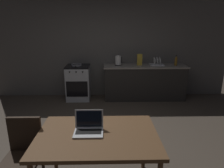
{
  "coord_description": "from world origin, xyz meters",
  "views": [
    {
      "loc": [
        0.19,
        -2.92,
        1.9
      ],
      "look_at": [
        0.28,
        0.81,
        0.82
      ],
      "focal_mm": 32.18,
      "sensor_mm": 36.0,
      "label": 1
    }
  ],
  "objects_px": {
    "cereal_box": "(140,60)",
    "stove_oven": "(79,82)",
    "frying_pan": "(76,65)",
    "bottle": "(176,61)",
    "laptop": "(89,128)",
    "dining_table": "(98,139)",
    "electric_kettle": "(118,61)",
    "chair": "(23,152)",
    "dish_rack": "(157,63)"
  },
  "relations": [
    {
      "from": "dining_table",
      "to": "chair",
      "type": "distance_m",
      "value": 0.87
    },
    {
      "from": "laptop",
      "to": "electric_kettle",
      "type": "bearing_deg",
      "value": 66.98
    },
    {
      "from": "cereal_box",
      "to": "stove_oven",
      "type": "bearing_deg",
      "value": -179.2
    },
    {
      "from": "stove_oven",
      "to": "cereal_box",
      "type": "bearing_deg",
      "value": 0.8
    },
    {
      "from": "chair",
      "to": "stove_oven",
      "type": "bearing_deg",
      "value": 82.16
    },
    {
      "from": "chair",
      "to": "dish_rack",
      "type": "distance_m",
      "value": 3.9
    },
    {
      "from": "frying_pan",
      "to": "dish_rack",
      "type": "relative_size",
      "value": 1.3
    },
    {
      "from": "electric_kettle",
      "to": "cereal_box",
      "type": "bearing_deg",
      "value": 2.04
    },
    {
      "from": "laptop",
      "to": "cereal_box",
      "type": "relative_size",
      "value": 1.1
    },
    {
      "from": "dining_table",
      "to": "cereal_box",
      "type": "bearing_deg",
      "value": 73.43
    },
    {
      "from": "laptop",
      "to": "dish_rack",
      "type": "distance_m",
      "value": 3.49
    },
    {
      "from": "laptop",
      "to": "frying_pan",
      "type": "xyz_separation_m",
      "value": [
        -0.59,
        3.12,
        0.13
      ]
    },
    {
      "from": "frying_pan",
      "to": "electric_kettle",
      "type": "bearing_deg",
      "value": 1.47
    },
    {
      "from": "stove_oven",
      "to": "electric_kettle",
      "type": "relative_size",
      "value": 3.47
    },
    {
      "from": "frying_pan",
      "to": "bottle",
      "type": "bearing_deg",
      "value": -0.49
    },
    {
      "from": "stove_oven",
      "to": "frying_pan",
      "type": "distance_m",
      "value": 0.48
    },
    {
      "from": "chair",
      "to": "frying_pan",
      "type": "xyz_separation_m",
      "value": [
        0.17,
        3.13,
        0.41
      ]
    },
    {
      "from": "laptop",
      "to": "frying_pan",
      "type": "height_order",
      "value": "laptop"
    },
    {
      "from": "chair",
      "to": "laptop",
      "type": "relative_size",
      "value": 2.81
    },
    {
      "from": "laptop",
      "to": "bottle",
      "type": "distance_m",
      "value": 3.69
    },
    {
      "from": "stove_oven",
      "to": "chair",
      "type": "height_order",
      "value": "stove_oven"
    },
    {
      "from": "dining_table",
      "to": "dish_rack",
      "type": "height_order",
      "value": "dish_rack"
    },
    {
      "from": "dining_table",
      "to": "chair",
      "type": "bearing_deg",
      "value": 177.16
    },
    {
      "from": "frying_pan",
      "to": "cereal_box",
      "type": "distance_m",
      "value": 1.65
    },
    {
      "from": "electric_kettle",
      "to": "dish_rack",
      "type": "relative_size",
      "value": 0.77
    },
    {
      "from": "stove_oven",
      "to": "bottle",
      "type": "height_order",
      "value": "bottle"
    },
    {
      "from": "bottle",
      "to": "dish_rack",
      "type": "bearing_deg",
      "value": 174.05
    },
    {
      "from": "stove_oven",
      "to": "dining_table",
      "type": "distance_m",
      "value": 3.27
    },
    {
      "from": "cereal_box",
      "to": "bottle",
      "type": "bearing_deg",
      "value": -4.29
    },
    {
      "from": "electric_kettle",
      "to": "dish_rack",
      "type": "bearing_deg",
      "value": 0.0
    },
    {
      "from": "laptop",
      "to": "bottle",
      "type": "relative_size",
      "value": 1.2
    },
    {
      "from": "frying_pan",
      "to": "cereal_box",
      "type": "bearing_deg",
      "value": 1.67
    },
    {
      "from": "chair",
      "to": "laptop",
      "type": "distance_m",
      "value": 0.8
    },
    {
      "from": "electric_kettle",
      "to": "dish_rack",
      "type": "height_order",
      "value": "electric_kettle"
    },
    {
      "from": "bottle",
      "to": "laptop",
      "type": "bearing_deg",
      "value": -122.7
    },
    {
      "from": "dining_table",
      "to": "dish_rack",
      "type": "relative_size",
      "value": 3.89
    },
    {
      "from": "chair",
      "to": "electric_kettle",
      "type": "relative_size",
      "value": 3.43
    },
    {
      "from": "cereal_box",
      "to": "laptop",
      "type": "bearing_deg",
      "value": -108.42
    },
    {
      "from": "dining_table",
      "to": "cereal_box",
      "type": "xyz_separation_m",
      "value": [
        0.96,
        3.22,
        0.37
      ]
    },
    {
      "from": "electric_kettle",
      "to": "frying_pan",
      "type": "xyz_separation_m",
      "value": [
        -1.08,
        -0.03,
        -0.1
      ]
    },
    {
      "from": "dish_rack",
      "to": "cereal_box",
      "type": "bearing_deg",
      "value": 177.48
    },
    {
      "from": "dining_table",
      "to": "frying_pan",
      "type": "xyz_separation_m",
      "value": [
        -0.68,
        3.17,
        0.24
      ]
    },
    {
      "from": "stove_oven",
      "to": "bottle",
      "type": "distance_m",
      "value": 2.61
    },
    {
      "from": "chair",
      "to": "bottle",
      "type": "bearing_deg",
      "value": 44.21
    },
    {
      "from": "bottle",
      "to": "cereal_box",
      "type": "bearing_deg",
      "value": 175.71
    },
    {
      "from": "bottle",
      "to": "cereal_box",
      "type": "distance_m",
      "value": 0.94
    },
    {
      "from": "chair",
      "to": "electric_kettle",
      "type": "bearing_deg",
      "value": 64.09
    },
    {
      "from": "stove_oven",
      "to": "electric_kettle",
      "type": "bearing_deg",
      "value": 0.13
    },
    {
      "from": "dining_table",
      "to": "bottle",
      "type": "bearing_deg",
      "value": 58.99
    },
    {
      "from": "chair",
      "to": "laptop",
      "type": "height_order",
      "value": "laptop"
    }
  ]
}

